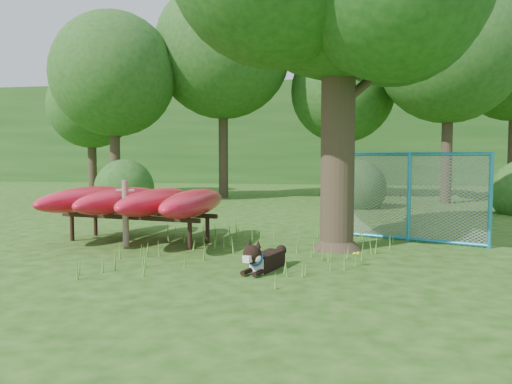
# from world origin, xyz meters

# --- Properties ---
(ground) EXTENTS (80.00, 80.00, 0.00)m
(ground) POSITION_xyz_m (0.00, 0.00, 0.00)
(ground) COLOR #1D450D
(ground) RESTS_ON ground
(wooden_post) EXTENTS (0.32, 0.14, 1.16)m
(wooden_post) POSITION_xyz_m (-2.13, 1.33, 0.62)
(wooden_post) COLOR #706354
(wooden_post) RESTS_ON ground
(kayak_rack) EXTENTS (3.11, 3.33, 0.99)m
(kayak_rack) POSITION_xyz_m (-2.12, 1.86, 0.76)
(kayak_rack) COLOR black
(kayak_rack) RESTS_ON ground
(husky_dog) EXTENTS (0.51, 1.04, 0.48)m
(husky_dog) POSITION_xyz_m (0.52, -0.08, 0.17)
(husky_dog) COLOR black
(husky_dog) RESTS_ON ground
(fence_section) EXTENTS (2.65, 1.15, 2.76)m
(fence_section) POSITION_xyz_m (2.79, 2.82, 0.83)
(fence_section) COLOR #288DBB
(fence_section) RESTS_ON ground
(wildflower_clump) EXTENTS (0.10, 0.08, 0.21)m
(wildflower_clump) POSITION_xyz_m (1.79, 0.46, 0.17)
(wildflower_clump) COLOR #599530
(wildflower_clump) RESTS_ON ground
(bg_tree_a) EXTENTS (4.40, 4.40, 6.70)m
(bg_tree_a) POSITION_xyz_m (-6.50, 10.00, 4.48)
(bg_tree_a) COLOR #34281C
(bg_tree_a) RESTS_ON ground
(bg_tree_b) EXTENTS (5.20, 5.20, 8.22)m
(bg_tree_b) POSITION_xyz_m (-3.00, 12.00, 5.61)
(bg_tree_b) COLOR #34281C
(bg_tree_b) RESTS_ON ground
(bg_tree_c) EXTENTS (4.00, 4.00, 6.12)m
(bg_tree_c) POSITION_xyz_m (1.50, 13.00, 4.11)
(bg_tree_c) COLOR #34281C
(bg_tree_c) RESTS_ON ground
(bg_tree_d) EXTENTS (4.80, 4.80, 7.50)m
(bg_tree_d) POSITION_xyz_m (5.00, 11.00, 5.08)
(bg_tree_d) COLOR #34281C
(bg_tree_d) RESTS_ON ground
(bg_tree_f) EXTENTS (3.60, 3.60, 5.55)m
(bg_tree_f) POSITION_xyz_m (-9.00, 13.00, 3.73)
(bg_tree_f) COLOR #34281C
(bg_tree_f) RESTS_ON ground
(shrub_left) EXTENTS (1.80, 1.80, 1.80)m
(shrub_left) POSITION_xyz_m (-5.00, 7.50, 0.00)
(shrub_left) COLOR #1F4C18
(shrub_left) RESTS_ON ground
(shrub_mid) EXTENTS (1.80, 1.80, 1.80)m
(shrub_mid) POSITION_xyz_m (2.00, 9.00, 0.00)
(shrub_mid) COLOR #1F4C18
(shrub_mid) RESTS_ON ground
(wooded_hillside) EXTENTS (80.00, 12.00, 6.00)m
(wooded_hillside) POSITION_xyz_m (0.00, 28.00, 3.00)
(wooded_hillside) COLOR #1F4C18
(wooded_hillside) RESTS_ON ground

